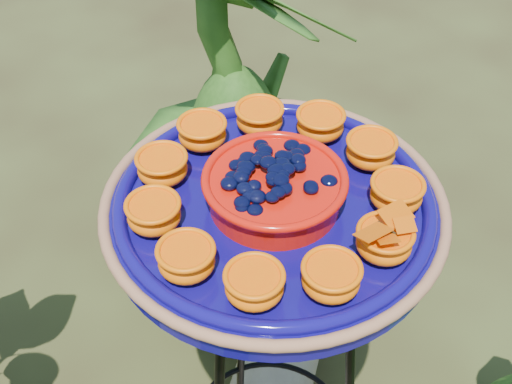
% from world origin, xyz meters
% --- Properties ---
extents(tripod_stand, '(0.45, 0.45, 0.96)m').
position_xyz_m(tripod_stand, '(0.03, 0.01, 0.58)').
color(tripod_stand, black).
rests_on(tripod_stand, ground).
extents(feeder_dish, '(0.63, 0.63, 0.11)m').
position_xyz_m(feeder_dish, '(0.03, 0.01, 1.00)').
color(feeder_dish, '#0E0862').
rests_on(feeder_dish, tripod_stand).
extents(shrub_back_right, '(0.73, 0.73, 1.11)m').
position_xyz_m(shrub_back_right, '(0.51, 0.62, 0.55)').
color(shrub_back_right, '#214813').
rests_on(shrub_back_right, ground).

